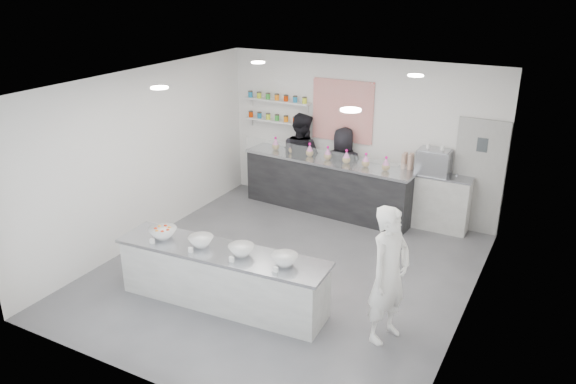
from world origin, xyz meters
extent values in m
plane|color=#515156|center=(0.00, 0.00, 0.00)|extent=(6.00, 6.00, 0.00)
plane|color=white|center=(0.00, 0.00, 3.00)|extent=(6.00, 6.00, 0.00)
plane|color=white|center=(0.00, 3.00, 1.50)|extent=(5.50, 0.00, 5.50)
plane|color=white|center=(-2.75, 0.00, 1.50)|extent=(0.00, 6.00, 6.00)
plane|color=white|center=(2.75, 0.00, 1.50)|extent=(0.00, 6.00, 6.00)
cube|color=#9B9A98|center=(2.30, 2.97, 1.05)|extent=(0.88, 0.04, 2.10)
cube|color=red|center=(-0.35, 2.98, 1.95)|extent=(1.25, 0.03, 1.20)
cube|color=silver|center=(-1.75, 2.90, 1.60)|extent=(1.45, 0.22, 0.04)
cube|color=silver|center=(-1.75, 2.90, 2.02)|extent=(1.45, 0.22, 0.04)
cylinder|color=white|center=(-1.40, -1.00, 2.98)|extent=(0.24, 0.24, 0.02)
cylinder|color=white|center=(1.40, -1.00, 2.98)|extent=(0.24, 0.24, 0.02)
cylinder|color=white|center=(-1.40, 1.60, 2.98)|extent=(0.24, 0.24, 0.02)
cylinder|color=white|center=(1.40, 1.60, 2.98)|extent=(0.24, 0.24, 0.02)
cube|color=#AFAFAA|center=(-0.35, -1.22, 0.43)|extent=(3.16, 0.90, 0.85)
cube|color=black|center=(-0.44, 2.53, 0.54)|extent=(3.50, 0.88, 1.07)
cube|color=white|center=(-0.46, 2.23, 1.22)|extent=(3.41, 0.26, 0.29)
cube|color=#AFAFAA|center=(1.55, 2.78, 0.52)|extent=(1.40, 0.45, 1.04)
cube|color=#93969E|center=(1.53, 2.78, 1.27)|extent=(0.58, 0.40, 0.45)
imported|color=white|center=(1.95, -0.88, 0.92)|extent=(0.63, 0.77, 1.84)
imported|color=black|center=(-1.14, 2.78, 0.93)|extent=(1.03, 0.88, 1.86)
imported|color=black|center=(-0.23, 2.78, 0.84)|extent=(0.92, 0.70, 1.68)
camera|label=1|loc=(3.75, -6.89, 4.45)|focal=35.00mm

